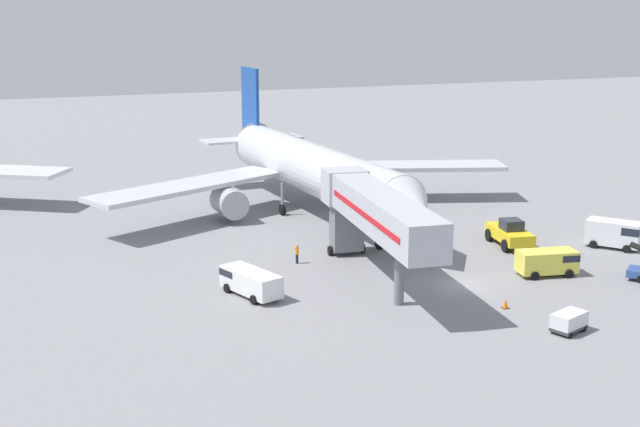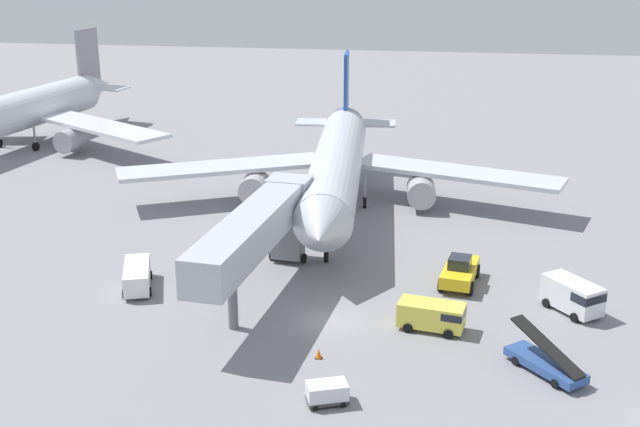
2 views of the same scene
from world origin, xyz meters
The scene contains 10 objects.
ground_plane centered at (0.00, 0.00, 0.00)m, with size 300.00×300.00×0.00m, color gray.
airplane_at_gate centered at (-3.09, 25.54, 4.58)m, with size 45.33×43.45×13.50m.
jet_bridge centered at (-5.89, 3.83, 5.40)m, with size 5.27×20.69×7.18m.
pushback_tug centered at (9.14, 8.17, 1.13)m, with size 3.34×5.83×2.42m.
service_van_far_left centered at (-15.73, 3.57, 1.08)m, with size 3.60×5.68×1.86m.
service_van_far_center centered at (7.33, -0.06, 1.13)m, with size 4.82×2.86×1.97m.
service_van_near_center centered at (17.30, 4.39, 1.34)m, with size 4.43×4.83×2.37m.
baggage_cart_near_right centered at (1.47, -10.64, 0.74)m, with size 2.71×2.15×1.32m.
ground_crew_worker_foreground centered at (-9.97, 9.75, 0.86)m, with size 0.41×0.41×1.62m.
safety_cone_alpha centered at (0.11, -5.37, 0.34)m, with size 0.45×0.45×0.69m.
Camera 1 is at (-31.74, -53.43, 20.49)m, focal length 48.08 mm.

